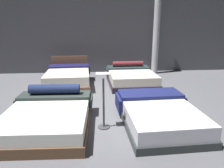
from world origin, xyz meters
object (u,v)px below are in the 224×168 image
(bed_2, at_px, (68,77))
(bed_3, at_px, (131,77))
(bed_1, at_px, (158,114))
(support_pillar, at_px, (156,31))
(price_sign, at_px, (104,107))
(bed_0, at_px, (49,117))

(bed_2, relative_size, bed_3, 1.04)
(bed_1, xyz_separation_m, support_pillar, (1.25, 4.66, 1.53))
(bed_2, xyz_separation_m, bed_3, (2.16, -0.03, -0.03))
(bed_2, height_order, price_sign, price_sign)
(bed_0, bearing_deg, bed_1, 1.75)
(bed_0, xyz_separation_m, bed_1, (2.24, -0.02, -0.01))
(bed_1, bearing_deg, bed_0, 177.46)
(bed_3, relative_size, price_sign, 1.80)
(bed_0, bearing_deg, support_pillar, 55.25)
(price_sign, height_order, support_pillar, support_pillar)
(bed_3, xyz_separation_m, support_pillar, (1.30, 1.62, 1.51))
(bed_2, bearing_deg, support_pillar, 22.27)
(bed_2, height_order, support_pillar, support_pillar)
(bed_3, bearing_deg, support_pillar, 49.66)
(bed_0, distance_m, bed_2, 3.06)
(bed_2, bearing_deg, bed_0, -93.09)
(bed_2, bearing_deg, bed_3, -3.27)
(bed_3, bearing_deg, bed_1, -90.81)
(bed_2, height_order, bed_3, bed_2)
(bed_3, bearing_deg, price_sign, -110.92)
(bed_1, height_order, bed_2, bed_2)
(bed_0, height_order, bed_1, bed_0)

